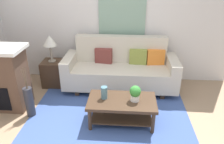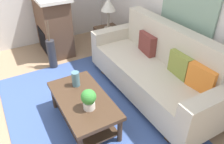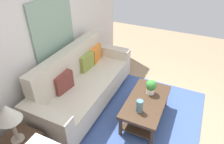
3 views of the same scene
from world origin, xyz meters
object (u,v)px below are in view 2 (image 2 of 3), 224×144
(couch, at_px, (154,70))
(fireplace, at_px, (53,24))
(throw_pillow_olive, at_px, (180,65))
(floor_vase, at_px, (52,54))
(side_table, at_px, (109,41))
(throw_pillow_maroon, at_px, (147,44))
(tabletop_vase, at_px, (76,79))
(table_lamp, at_px, (108,6))
(potted_plant_tabletop, at_px, (89,99))
(coffee_table, at_px, (83,105))
(throw_pillow_orange, at_px, (202,78))

(couch, distance_m, fireplace, 2.29)
(throw_pillow_olive, bearing_deg, floor_vase, -146.54)
(side_table, relative_size, floor_vase, 1.03)
(throw_pillow_maroon, distance_m, throw_pillow_olive, 0.73)
(tabletop_vase, distance_m, table_lamp, 1.76)
(potted_plant_tabletop, distance_m, fireplace, 2.42)
(coffee_table, bearing_deg, potted_plant_tabletop, -0.93)
(throw_pillow_orange, distance_m, side_table, 2.22)
(coffee_table, xyz_separation_m, tabletop_vase, (-0.29, 0.03, 0.22))
(couch, bearing_deg, fireplace, -157.93)
(throw_pillow_olive, height_order, side_table, throw_pillow_olive)
(throw_pillow_orange, bearing_deg, side_table, -177.36)
(fireplace, bearing_deg, throw_pillow_orange, 19.09)
(potted_plant_tabletop, bearing_deg, throw_pillow_maroon, 116.17)
(throw_pillow_maroon, relative_size, fireplace, 0.31)
(couch, bearing_deg, throw_pillow_olive, 19.03)
(floor_vase, bearing_deg, side_table, 87.03)
(throw_pillow_olive, distance_m, tabletop_vase, 1.40)
(couch, distance_m, throw_pillow_orange, 0.78)
(throw_pillow_maroon, distance_m, potted_plant_tabletop, 1.46)
(couch, distance_m, potted_plant_tabletop, 1.22)
(couch, height_order, tabletop_vase, couch)
(couch, xyz_separation_m, throw_pillow_olive, (0.36, 0.13, 0.25))
(throw_pillow_olive, bearing_deg, coffee_table, -102.52)
(throw_pillow_olive, distance_m, fireplace, 2.67)
(throw_pillow_orange, relative_size, table_lamp, 0.63)
(couch, distance_m, tabletop_vase, 1.17)
(coffee_table, bearing_deg, floor_vase, 177.73)
(fireplace, bearing_deg, floor_vase, -22.76)
(throw_pillow_orange, distance_m, fireplace, 3.01)
(throw_pillow_olive, bearing_deg, couch, -160.97)
(couch, height_order, fireplace, fireplace)
(coffee_table, bearing_deg, throw_pillow_olive, 77.48)
(couch, distance_m, throw_pillow_olive, 0.46)
(throw_pillow_maroon, distance_m, tabletop_vase, 1.29)
(throw_pillow_orange, bearing_deg, couch, -170.22)
(fireplace, bearing_deg, coffee_table, -8.24)
(coffee_table, height_order, side_table, side_table)
(couch, distance_m, side_table, 1.46)
(tabletop_vase, bearing_deg, potted_plant_tabletop, -4.06)
(throw_pillow_orange, bearing_deg, potted_plant_tabletop, -108.87)
(throw_pillow_orange, height_order, tabletop_vase, throw_pillow_orange)
(throw_pillow_olive, height_order, potted_plant_tabletop, throw_pillow_olive)
(throw_pillow_maroon, relative_size, potted_plant_tabletop, 1.37)
(potted_plant_tabletop, height_order, fireplace, fireplace)
(throw_pillow_maroon, xyz_separation_m, potted_plant_tabletop, (0.64, -1.31, -0.11))
(throw_pillow_orange, height_order, side_table, throw_pillow_orange)
(throw_pillow_orange, distance_m, table_lamp, 2.21)
(tabletop_vase, relative_size, potted_plant_tabletop, 0.79)
(throw_pillow_orange, height_order, fireplace, fireplace)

